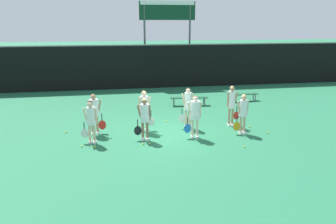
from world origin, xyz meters
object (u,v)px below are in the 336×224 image
at_px(bench_far, 243,95).
at_px(player_5, 144,107).
at_px(player_4, 94,111).
at_px(tennis_ball_4, 95,147).
at_px(bench_courtside, 189,98).
at_px(player_0, 91,118).
at_px(player_2, 195,113).
at_px(tennis_ball_0, 268,133).
at_px(tennis_ball_1, 82,146).
at_px(tennis_ball_6, 143,144).
at_px(player_1, 145,116).
at_px(player_6, 188,105).
at_px(tennis_ball_5, 150,144).
at_px(tennis_ball_7, 250,126).
at_px(player_7, 232,103).
at_px(tennis_ball_8, 193,134).
at_px(tennis_ball_3, 66,132).
at_px(tennis_ball_9, 245,147).
at_px(tennis_ball_2, 166,121).
at_px(tennis_ball_10, 154,124).
at_px(scoreboard, 167,20).
at_px(player_3, 243,111).

xyz_separation_m(bench_far, player_5, (-6.26, -4.48, 0.68)).
bearing_deg(player_4, tennis_ball_4, -100.39).
xyz_separation_m(bench_courtside, player_5, (-2.92, -4.03, 0.65)).
height_order(player_0, player_2, player_2).
xyz_separation_m(player_2, tennis_ball_0, (3.16, -0.07, -1.00)).
height_order(tennis_ball_1, tennis_ball_6, same).
bearing_deg(tennis_ball_4, tennis_ball_1, 164.15).
bearing_deg(player_1, player_6, 43.34).
bearing_deg(tennis_ball_5, tennis_ball_7, 16.49).
bearing_deg(player_7, player_4, 177.28).
bearing_deg(bench_courtside, tennis_ball_8, -96.22).
bearing_deg(tennis_ball_4, player_7, 15.82).
distance_m(player_1, player_5, 1.11).
bearing_deg(player_0, bench_far, 44.17).
distance_m(bench_courtside, player_4, 6.45).
relative_size(bench_far, tennis_ball_3, 26.37).
xyz_separation_m(player_1, tennis_ball_6, (-0.12, -0.52, -0.97)).
distance_m(player_1, tennis_ball_6, 1.10).
xyz_separation_m(player_6, tennis_ball_1, (-4.42, -1.60, -1.01)).
bearing_deg(tennis_ball_1, tennis_ball_8, 8.46).
height_order(player_6, tennis_ball_0, player_6).
bearing_deg(bench_courtside, tennis_ball_9, -79.96).
distance_m(player_0, player_5, 2.41).
height_order(bench_courtside, player_1, player_1).
height_order(tennis_ball_1, tennis_ball_2, tennis_ball_1).
distance_m(tennis_ball_4, tennis_ball_8, 4.04).
bearing_deg(player_0, tennis_ball_0, 9.46).
bearing_deg(tennis_ball_4, tennis_ball_9, -9.99).
distance_m(player_6, player_7, 1.98).
xyz_separation_m(player_2, player_6, (0.02, 1.31, 0.02)).
relative_size(player_6, tennis_ball_0, 27.10).
distance_m(tennis_ball_5, tennis_ball_6, 0.24).
height_order(tennis_ball_1, tennis_ball_8, tennis_ball_1).
bearing_deg(player_2, player_7, 36.67).
height_order(tennis_ball_5, tennis_ball_10, tennis_ball_10).
distance_m(player_2, player_7, 2.36).
relative_size(player_4, tennis_ball_8, 26.33).
distance_m(tennis_ball_0, tennis_ball_6, 5.29).
relative_size(player_5, tennis_ball_2, 27.03).
relative_size(scoreboard, player_0, 3.55).
bearing_deg(tennis_ball_7, tennis_ball_5, -163.51).
distance_m(tennis_ball_0, tennis_ball_5, 5.05).
height_order(scoreboard, tennis_ball_8, scoreboard).
xyz_separation_m(player_3, tennis_ball_6, (-4.20, -0.60, -0.95)).
distance_m(player_0, player_7, 6.14).
xyz_separation_m(tennis_ball_7, tennis_ball_9, (-1.20, -2.29, -0.00)).
bearing_deg(tennis_ball_5, tennis_ball_6, 173.92).
distance_m(player_4, player_7, 5.95).
bearing_deg(tennis_ball_7, tennis_ball_9, -117.61).
bearing_deg(bench_courtside, player_2, -95.79).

